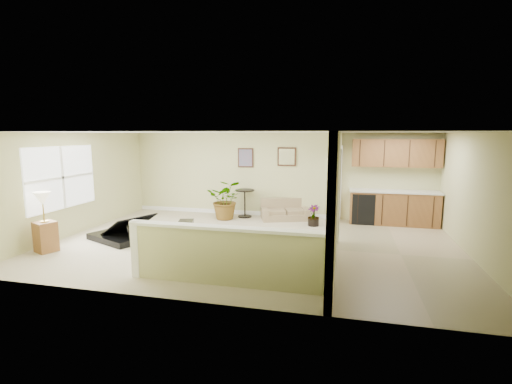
% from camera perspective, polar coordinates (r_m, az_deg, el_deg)
% --- Properties ---
extents(floor, '(9.00, 9.00, 0.00)m').
position_cam_1_polar(floor, '(8.43, -0.54, -8.06)').
color(floor, beige).
rests_on(floor, ground).
extents(back_wall, '(9.00, 0.04, 2.50)m').
position_cam_1_polar(back_wall, '(11.06, 3.20, 2.63)').
color(back_wall, '#C9C889').
rests_on(back_wall, floor).
extents(front_wall, '(9.00, 0.04, 2.50)m').
position_cam_1_polar(front_wall, '(5.34, -8.37, -4.30)').
color(front_wall, '#C9C889').
rests_on(front_wall, floor).
extents(left_wall, '(0.04, 6.00, 2.50)m').
position_cam_1_polar(left_wall, '(10.21, -25.89, 1.21)').
color(left_wall, '#C9C889').
rests_on(left_wall, floor).
extents(right_wall, '(0.04, 6.00, 2.50)m').
position_cam_1_polar(right_wall, '(8.32, 31.12, -0.75)').
color(right_wall, '#C9C889').
rests_on(right_wall, floor).
extents(ceiling, '(9.00, 6.00, 0.04)m').
position_cam_1_polar(ceiling, '(8.06, -0.57, 9.20)').
color(ceiling, white).
rests_on(ceiling, back_wall).
extents(kitchen_vinyl, '(2.70, 6.00, 0.01)m').
position_cam_1_polar(kitchen_vinyl, '(8.29, 21.39, -8.96)').
color(kitchen_vinyl, tan).
rests_on(kitchen_vinyl, floor).
extents(interior_partition, '(0.18, 5.99, 2.50)m').
position_cam_1_polar(interior_partition, '(8.17, 12.23, -0.02)').
color(interior_partition, '#C9C889').
rests_on(interior_partition, floor).
extents(pony_half_wall, '(3.42, 0.22, 1.00)m').
position_cam_1_polar(pony_half_wall, '(6.15, -5.10, -9.55)').
color(pony_half_wall, '#C9C889').
rests_on(pony_half_wall, floor).
extents(left_window, '(0.05, 2.15, 1.45)m').
position_cam_1_polar(left_window, '(9.80, -27.74, 1.97)').
color(left_window, white).
rests_on(left_window, left_wall).
extents(wall_art_left, '(0.48, 0.04, 0.58)m').
position_cam_1_polar(wall_art_left, '(11.20, -1.61, 5.29)').
color(wall_art_left, '#3E2316').
rests_on(wall_art_left, back_wall).
extents(wall_mirror, '(0.55, 0.04, 0.55)m').
position_cam_1_polar(wall_mirror, '(10.94, 4.76, 5.43)').
color(wall_mirror, '#3E2316').
rests_on(wall_mirror, back_wall).
extents(kitchen_cabinets, '(2.36, 0.65, 2.33)m').
position_cam_1_polar(kitchen_cabinets, '(10.75, 19.91, -0.12)').
color(kitchen_cabinets, brown).
rests_on(kitchen_cabinets, floor).
extents(piano, '(1.95, 1.91, 1.29)m').
position_cam_1_polar(piano, '(9.40, -19.40, -3.38)').
color(piano, black).
rests_on(piano, floor).
extents(piano_bench, '(0.50, 0.72, 0.44)m').
position_cam_1_polar(piano_bench, '(8.86, -10.81, -5.90)').
color(piano_bench, black).
rests_on(piano_bench, floor).
extents(loveseat, '(1.58, 1.17, 0.77)m').
position_cam_1_polar(loveseat, '(10.85, 4.52, -2.64)').
color(loveseat, tan).
rests_on(loveseat, floor).
extents(accent_table, '(0.57, 0.57, 0.83)m').
position_cam_1_polar(accent_table, '(11.02, -1.74, -1.17)').
color(accent_table, black).
rests_on(accent_table, floor).
extents(palm_plant, '(1.16, 1.05, 1.16)m').
position_cam_1_polar(palm_plant, '(10.79, -4.59, -1.21)').
color(palm_plant, black).
rests_on(palm_plant, floor).
extents(small_plant, '(0.39, 0.39, 0.57)m').
position_cam_1_polar(small_plant, '(10.14, 8.84, -3.81)').
color(small_plant, black).
rests_on(small_plant, floor).
extents(lamp_stand, '(0.49, 0.49, 1.27)m').
position_cam_1_polar(lamp_stand, '(8.97, -29.73, -4.65)').
color(lamp_stand, brown).
rests_on(lamp_stand, floor).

